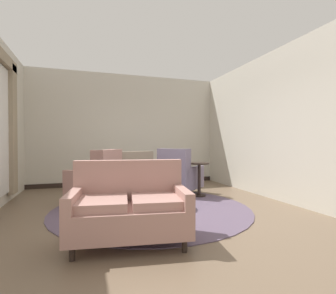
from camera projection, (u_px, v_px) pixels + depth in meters
ground at (157, 213)px, 4.25m from camera, size 8.85×8.85×0.00m
wall_back at (127, 130)px, 7.23m from camera, size 5.46×0.08×3.12m
wall_right at (254, 127)px, 5.95m from camera, size 0.08×4.43×3.12m
baseboard_back at (128, 182)px, 7.20m from camera, size 5.30×0.03×0.12m
area_rug at (152, 208)px, 4.54m from camera, size 3.50×3.50×0.01m
coffee_table at (157, 188)px, 4.52m from camera, size 0.85×0.85×0.47m
porcelain_vase at (157, 173)px, 4.57m from camera, size 0.19×0.19×0.37m
settee at (130, 208)px, 2.99m from camera, size 1.46×0.99×0.96m
armchair_near_sideboard at (130, 177)px, 5.62m from camera, size 1.00×0.99×1.00m
armchair_foreground_right at (179, 176)px, 5.73m from camera, size 1.16×1.14×1.06m
armchair_far_left at (98, 182)px, 4.78m from camera, size 1.09×1.07×1.06m
side_table at (199, 176)px, 5.56m from camera, size 0.45×0.45×0.75m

